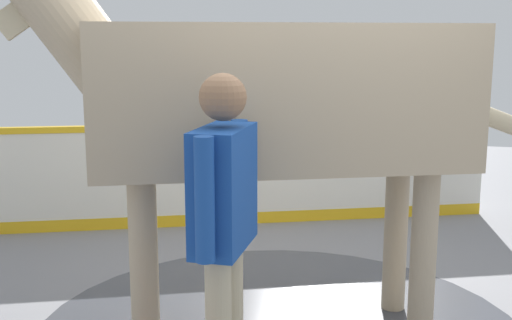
% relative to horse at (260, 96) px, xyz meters
% --- Properties ---
extents(barrier_wall, '(2.14, 4.94, 1.04)m').
position_rel_horse_xyz_m(barrier_wall, '(-2.33, -0.83, -1.05)').
color(barrier_wall, silver).
rests_on(barrier_wall, ground).
extents(horse, '(1.76, 3.43, 2.67)m').
position_rel_horse_xyz_m(horse, '(0.00, 0.00, 0.00)').
color(horse, tan).
rests_on(horse, ground).
extents(handler, '(0.68, 0.23, 1.70)m').
position_rel_horse_xyz_m(handler, '(0.83, 0.03, -0.54)').
color(handler, '#47331E').
rests_on(handler, ground).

